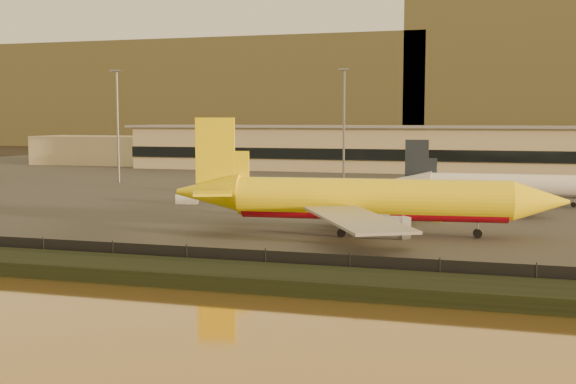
% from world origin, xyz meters
% --- Properties ---
extents(ground, '(900.00, 900.00, 0.00)m').
position_xyz_m(ground, '(0.00, 0.00, 0.00)').
color(ground, black).
rests_on(ground, ground).
extents(embankment, '(320.00, 7.00, 1.40)m').
position_xyz_m(embankment, '(0.00, -17.00, 0.70)').
color(embankment, black).
rests_on(embankment, ground).
extents(tarmac, '(320.00, 220.00, 0.20)m').
position_xyz_m(tarmac, '(0.00, 95.00, 0.10)').
color(tarmac, '#2D2D2D').
rests_on(tarmac, ground).
extents(perimeter_fence, '(300.00, 0.05, 2.20)m').
position_xyz_m(perimeter_fence, '(0.00, -13.00, 1.30)').
color(perimeter_fence, black).
rests_on(perimeter_fence, tarmac).
extents(terminal_building, '(202.00, 25.00, 12.60)m').
position_xyz_m(terminal_building, '(-14.52, 125.55, 6.25)').
color(terminal_building, tan).
rests_on(terminal_building, tarmac).
extents(apron_light_masts, '(152.20, 12.20, 25.40)m').
position_xyz_m(apron_light_masts, '(15.00, 75.00, 15.70)').
color(apron_light_masts, slate).
rests_on(apron_light_masts, tarmac).
extents(distant_hills, '(470.00, 160.00, 70.00)m').
position_xyz_m(distant_hills, '(-20.74, 340.00, 31.39)').
color(distant_hills, brown).
rests_on(distant_hills, ground).
extents(dhl_cargo_jet, '(48.91, 47.63, 14.60)m').
position_xyz_m(dhl_cargo_jet, '(6.84, 12.18, 4.56)').
color(dhl_cargo_jet, yellow).
rests_on(dhl_cargo_jet, tarmac).
extents(white_narrowbody_jet, '(37.83, 37.00, 10.89)m').
position_xyz_m(white_narrowbody_jet, '(24.16, 49.67, 3.45)').
color(white_narrowbody_jet, white).
rests_on(white_narrowbody_jet, tarmac).
extents(gse_vehicle_yellow, '(4.77, 2.64, 2.04)m').
position_xyz_m(gse_vehicle_yellow, '(13.18, 27.33, 1.22)').
color(gse_vehicle_yellow, yellow).
rests_on(gse_vehicle_yellow, tarmac).
extents(gse_vehicle_white, '(3.87, 2.19, 1.65)m').
position_xyz_m(gse_vehicle_white, '(-28.10, 36.42, 1.02)').
color(gse_vehicle_white, white).
rests_on(gse_vehicle_white, tarmac).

